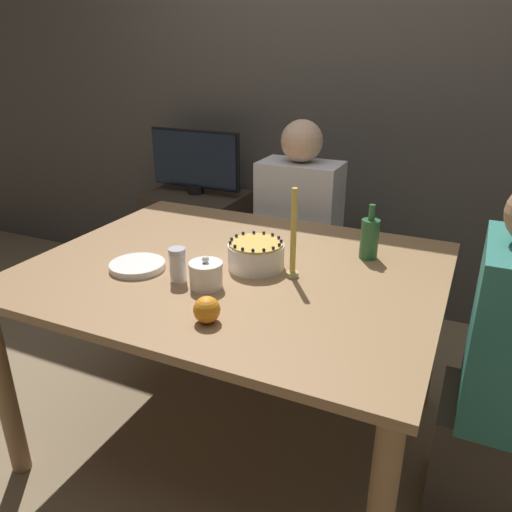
% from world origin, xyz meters
% --- Properties ---
extents(ground_plane, '(12.00, 12.00, 0.00)m').
position_xyz_m(ground_plane, '(0.00, 0.00, 0.00)').
color(ground_plane, '#8C7556').
extents(wall_behind, '(8.00, 0.05, 2.60)m').
position_xyz_m(wall_behind, '(0.00, 1.40, 1.30)').
color(wall_behind, '#4C4742').
rests_on(wall_behind, ground_plane).
extents(dining_table, '(1.47, 1.18, 0.77)m').
position_xyz_m(dining_table, '(0.00, 0.00, 0.67)').
color(dining_table, '#936D47').
rests_on(dining_table, ground_plane).
extents(cake, '(0.20, 0.20, 0.11)m').
position_xyz_m(cake, '(0.08, 0.02, 0.82)').
color(cake, white).
rests_on(cake, dining_table).
extents(sugar_bowl, '(0.11, 0.11, 0.11)m').
position_xyz_m(sugar_bowl, '(-0.01, -0.20, 0.82)').
color(sugar_bowl, white).
rests_on(sugar_bowl, dining_table).
extents(sugar_shaker, '(0.06, 0.06, 0.12)m').
position_xyz_m(sugar_shaker, '(-0.12, -0.20, 0.84)').
color(sugar_shaker, white).
rests_on(sugar_shaker, dining_table).
extents(plate_stack, '(0.20, 0.20, 0.02)m').
position_xyz_m(plate_stack, '(-0.31, -0.17, 0.79)').
color(plate_stack, white).
rests_on(plate_stack, dining_table).
extents(candle, '(0.04, 0.04, 0.32)m').
position_xyz_m(candle, '(0.23, -0.00, 0.91)').
color(candle, tan).
rests_on(candle, dining_table).
extents(bottle, '(0.07, 0.07, 0.21)m').
position_xyz_m(bottle, '(0.43, 0.28, 0.86)').
color(bottle, '#2D6638').
rests_on(bottle, dining_table).
extents(orange_fruit_0, '(0.08, 0.08, 0.08)m').
position_xyz_m(orange_fruit_0, '(0.11, -0.40, 0.81)').
color(orange_fruit_0, orange).
rests_on(orange_fruit_0, dining_table).
extents(person_man_blue_shirt, '(0.40, 0.34, 1.20)m').
position_xyz_m(person_man_blue_shirt, '(-0.04, 0.79, 0.52)').
color(person_man_blue_shirt, '#473D33').
rests_on(person_man_blue_shirt, ground_plane).
extents(person_woman_floral, '(0.34, 0.40, 1.19)m').
position_xyz_m(person_woman_floral, '(0.94, 0.01, 0.52)').
color(person_woman_floral, '#473D33').
rests_on(person_woman_floral, ground_plane).
extents(side_cabinet, '(0.61, 0.44, 0.66)m').
position_xyz_m(side_cabinet, '(-0.85, 1.13, 0.33)').
color(side_cabinet, '#382D23').
rests_on(side_cabinet, ground_plane).
extents(tv_monitor, '(0.61, 0.10, 0.39)m').
position_xyz_m(tv_monitor, '(-0.85, 1.14, 0.87)').
color(tv_monitor, black).
rests_on(tv_monitor, side_cabinet).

